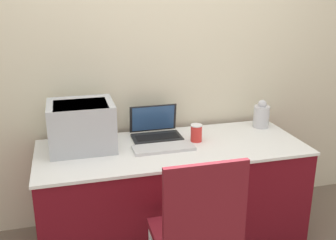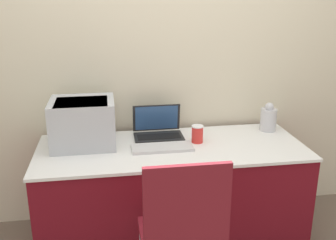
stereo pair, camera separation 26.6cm
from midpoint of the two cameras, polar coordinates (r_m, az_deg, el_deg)
wall_back at (r=2.97m, az=-4.29°, el=9.54°), size 8.00×0.05×2.60m
table at (r=2.86m, az=-2.13°, el=-10.68°), size 1.83×0.73×0.73m
printer at (r=2.70m, az=-15.23°, el=-0.60°), size 0.43×0.37×0.32m
laptop_left at (r=2.86m, az=-4.49°, el=-1.55°), size 0.35×0.24×0.22m
external_keyboard at (r=2.65m, az=-3.54°, el=-4.11°), size 0.41×0.16×0.02m
coffee_cup at (r=2.77m, az=1.39°, el=-1.93°), size 0.08×0.08×0.12m
metal_pitcher at (r=3.10m, az=11.04°, el=0.65°), size 0.12×0.12×0.22m
chair at (r=2.14m, az=0.65°, el=-15.45°), size 0.43×0.41×0.97m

